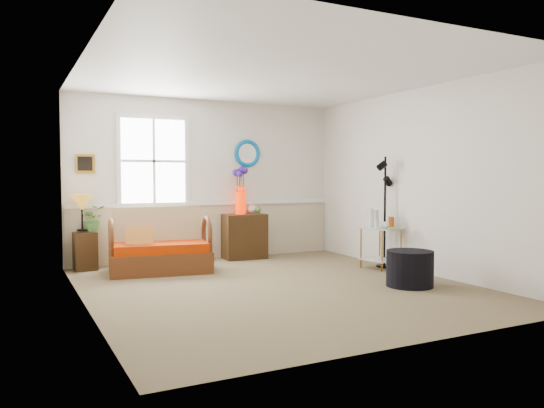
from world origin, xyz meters
name	(u,v)px	position (x,y,z in m)	size (l,w,h in m)	color
floor	(277,287)	(0.00, 0.00, 0.00)	(4.50, 5.00, 0.01)	#79684A
ceiling	(277,74)	(0.00, 0.00, 2.60)	(4.50, 5.00, 0.01)	white
walls	(277,181)	(0.00, 0.00, 1.30)	(4.51, 5.01, 2.60)	silver
wainscot	(209,232)	(0.00, 2.48, 0.45)	(4.46, 0.02, 0.90)	#BDAC8C
chair_rail	(209,203)	(0.00, 2.47, 0.92)	(4.46, 0.04, 0.06)	white
window	(154,161)	(-0.90, 2.47, 1.60)	(1.14, 0.06, 1.44)	white
picture	(85,164)	(-1.92, 2.48, 1.55)	(0.28, 0.03, 0.28)	gold
mirror	(247,153)	(0.70, 2.48, 1.75)	(0.47, 0.47, 0.07)	#047CC6
loveseat	(160,240)	(-1.03, 1.63, 0.45)	(1.39, 0.79, 0.91)	#592711
throw_pillow	(139,240)	(-1.33, 1.58, 0.48)	(0.38, 0.09, 0.38)	#CB5D28
lamp_stand	(85,251)	(-1.96, 2.30, 0.28)	(0.31, 0.31, 0.55)	#341F10
table_lamp	(82,213)	(-1.99, 2.31, 0.83)	(0.30, 0.30, 0.55)	#BE8120
potted_plant	(93,221)	(-1.84, 2.34, 0.70)	(0.35, 0.39, 0.30)	#4A8439
cabinet	(244,236)	(0.54, 2.26, 0.37)	(0.69, 0.44, 0.74)	#341F10
flower_vase	(241,191)	(0.50, 2.30, 1.12)	(0.23, 0.23, 0.77)	#F42300
side_table	(381,248)	(1.95, 0.45, 0.31)	(0.48, 0.48, 0.61)	#A36B1F
tabletop_items	(383,218)	(1.97, 0.44, 0.75)	(0.44, 0.44, 0.27)	silver
floor_lamp	(385,212)	(2.10, 0.56, 0.83)	(0.24, 0.24, 1.66)	black
ottoman	(410,268)	(1.48, -0.71, 0.22)	(0.58, 0.58, 0.44)	black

